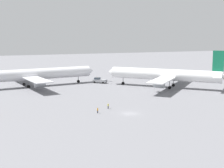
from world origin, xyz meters
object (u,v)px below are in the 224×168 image
airliner_at_gate_left (33,75)px  ground_crew_marshaller_foreground (108,106)px  pushback_tug (100,80)px  airliner_being_pushed (165,75)px  ground_crew_ramp_agent_by_cones (98,110)px

airliner_at_gate_left → ground_crew_marshaller_foreground: (13.01, -52.69, -4.31)m
pushback_tug → ground_crew_marshaller_foreground: (-17.36, -50.16, -0.35)m
airliner_at_gate_left → airliner_being_pushed: airliner_being_pushed is taller
airliner_being_pushed → pushback_tug: 31.72m
airliner_at_gate_left → pushback_tug: (30.37, -2.53, -3.96)m
airliner_being_pushed → ground_crew_marshaller_foreground: airliner_being_pushed is taller
airliner_at_gate_left → airliner_being_pushed: size_ratio=1.35×
ground_crew_marshaller_foreground → ground_crew_ramp_agent_by_cones: bearing=-141.9°
ground_crew_marshaller_foreground → pushback_tug: bearing=70.9°
pushback_tug → airliner_at_gate_left: bearing=175.2°
pushback_tug → ground_crew_marshaller_foreground: bearing=-109.1°
pushback_tug → ground_crew_marshaller_foreground: 53.08m
airliner_being_pushed → ground_crew_ramp_agent_by_cones: size_ratio=27.00×
ground_crew_marshaller_foreground → ground_crew_ramp_agent_by_cones: 6.29m
airliner_at_gate_left → pushback_tug: bearing=-4.8°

